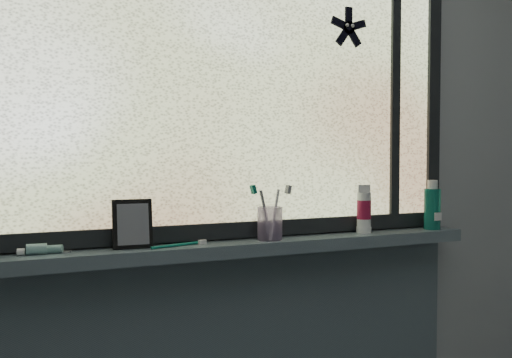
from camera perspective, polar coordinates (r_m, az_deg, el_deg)
The scene contains 13 objects.
wall_back at distance 1.83m, azimuth -1.97°, elevation 1.27°, with size 3.00×0.01×2.50m, color #9EA3A8.
windowsill at distance 1.78m, azimuth -1.03°, elevation -6.85°, with size 1.62×0.14×0.04m, color #4E5F68.
window_pane at distance 1.82m, azimuth -1.70°, elevation 10.09°, with size 1.50×0.01×1.00m, color silver.
frame_bottom at distance 1.82m, azimuth -1.64°, elevation -5.07°, with size 1.60×0.03×0.05m, color black.
frame_right at distance 2.23m, azimuth 17.22°, elevation 8.56°, with size 0.05×0.03×1.10m, color black.
frame_mullion at distance 2.12m, azimuth 13.64°, elevation 8.93°, with size 0.04×0.03×1.00m, color black.
starfish_sticker at distance 2.03m, azimuth 9.25°, elevation 14.70°, with size 0.15×0.02×0.15m, color black, non-canonical shape.
vanity_mirror at distance 1.67m, azimuth -12.26°, elevation -4.40°, with size 0.11×0.06×0.14m, color black.
toothpaste_tube at distance 1.64m, azimuth -20.48°, elevation -6.55°, with size 0.16×0.03×0.03m, color silver, non-canonical shape.
toothbrush_cup at distance 1.80m, azimuth 1.40°, elevation -4.46°, with size 0.08×0.08×0.10m, color #B195C5.
toothbrush_lying at distance 1.68m, azimuth -8.10°, elevation -6.50°, with size 0.19×0.02×0.01m, color #0C715D, non-canonical shape.
mouthwash_bottle at distance 2.14m, azimuth 17.22°, elevation -2.47°, with size 0.06×0.06×0.15m, color teal.
cream_tube at distance 1.98m, azimuth 10.74°, elevation -2.81°, with size 0.05×0.05×0.12m, color silver.
Camera 1 is at (-0.70, -0.38, 1.28)m, focal length 40.00 mm.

